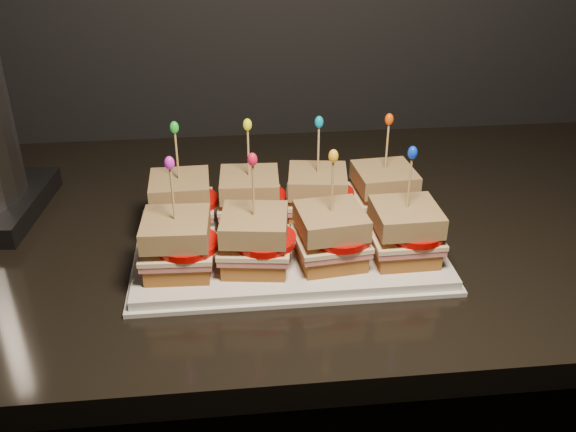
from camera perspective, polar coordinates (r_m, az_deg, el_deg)
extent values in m
cube|color=black|center=(1.26, 0.87, -18.46)|extent=(2.41, 0.67, 0.83)
cube|color=black|center=(0.99, 1.06, -1.03)|extent=(2.45, 0.71, 0.04)
cube|color=white|center=(0.89, 0.00, -2.60)|extent=(0.41, 0.25, 0.02)
cube|color=white|center=(0.89, 0.00, -2.93)|extent=(0.42, 0.26, 0.01)
cube|color=brown|center=(0.93, -9.36, -0.14)|extent=(0.08, 0.08, 0.02)
cube|color=#BB5354|center=(0.92, -9.43, 0.69)|extent=(0.09, 0.09, 0.01)
cube|color=beige|center=(0.92, -9.47, 1.07)|extent=(0.09, 0.09, 0.01)
cylinder|color=#B40704|center=(0.91, -8.77, 1.35)|extent=(0.08, 0.08, 0.01)
cube|color=#5F350D|center=(0.91, -9.60, 2.52)|extent=(0.08, 0.08, 0.03)
cylinder|color=tan|center=(0.89, -9.83, 5.06)|extent=(0.00, 0.00, 0.09)
ellipsoid|color=green|center=(0.87, -10.07, 7.77)|extent=(0.01, 0.01, 0.02)
cube|color=brown|center=(0.93, -3.37, 0.17)|extent=(0.08, 0.08, 0.02)
cube|color=#BB5354|center=(0.92, -3.39, 0.99)|extent=(0.09, 0.09, 0.01)
cube|color=beige|center=(0.92, -3.41, 1.38)|extent=(0.09, 0.09, 0.01)
cylinder|color=#B40704|center=(0.91, -2.64, 1.67)|extent=(0.08, 0.08, 0.01)
cube|color=#5F350D|center=(0.90, -3.45, 2.84)|extent=(0.09, 0.09, 0.03)
cylinder|color=tan|center=(0.89, -3.54, 5.39)|extent=(0.00, 0.00, 0.09)
ellipsoid|color=#EFFC10|center=(0.87, -3.62, 8.11)|extent=(0.01, 0.01, 0.02)
cube|color=brown|center=(0.93, 2.58, 0.47)|extent=(0.09, 0.09, 0.02)
cube|color=#BB5354|center=(0.93, 2.60, 1.29)|extent=(0.10, 0.10, 0.01)
cube|color=beige|center=(0.92, 2.61, 1.68)|extent=(0.10, 0.10, 0.01)
cylinder|color=#B40704|center=(0.92, 3.42, 1.96)|extent=(0.08, 0.08, 0.01)
cube|color=#5F350D|center=(0.91, 2.65, 3.12)|extent=(0.09, 0.09, 0.03)
cylinder|color=tan|center=(0.89, 2.71, 5.65)|extent=(0.00, 0.00, 0.09)
ellipsoid|color=#048EB8|center=(0.88, 2.78, 8.35)|extent=(0.01, 0.01, 0.02)
cube|color=brown|center=(0.95, 8.37, 0.76)|extent=(0.09, 0.09, 0.02)
cube|color=#BB5354|center=(0.95, 8.43, 1.56)|extent=(0.09, 0.09, 0.01)
cube|color=beige|center=(0.94, 8.46, 1.94)|extent=(0.10, 0.09, 0.01)
cylinder|color=#B40704|center=(0.94, 9.29, 2.22)|extent=(0.08, 0.08, 0.01)
cube|color=#5F350D|center=(0.93, 8.57, 3.36)|extent=(0.09, 0.09, 0.03)
cylinder|color=tan|center=(0.91, 8.77, 5.85)|extent=(0.00, 0.00, 0.09)
ellipsoid|color=#E94202|center=(0.90, 8.99, 8.49)|extent=(0.01, 0.01, 0.02)
cube|color=brown|center=(0.83, -9.66, -4.01)|extent=(0.08, 0.08, 0.02)
cube|color=#BB5354|center=(0.82, -9.75, -3.13)|extent=(0.09, 0.09, 0.01)
cube|color=beige|center=(0.82, -9.79, -2.71)|extent=(0.09, 0.09, 0.01)
cylinder|color=#B40704|center=(0.81, -9.00, -2.44)|extent=(0.08, 0.08, 0.01)
cube|color=#5F350D|center=(0.80, -9.94, -1.13)|extent=(0.09, 0.09, 0.03)
cylinder|color=tan|center=(0.78, -10.21, 1.65)|extent=(0.00, 0.00, 0.09)
ellipsoid|color=#D223C4|center=(0.76, -10.49, 4.65)|extent=(0.01, 0.01, 0.02)
cube|color=brown|center=(0.83, -2.93, -3.68)|extent=(0.09, 0.09, 0.02)
cube|color=#BB5354|center=(0.82, -2.95, -2.79)|extent=(0.10, 0.10, 0.01)
cube|color=beige|center=(0.81, -2.97, -2.37)|extent=(0.10, 0.10, 0.01)
cylinder|color=#B40704|center=(0.81, -2.10, -2.09)|extent=(0.08, 0.08, 0.01)
cube|color=#5F350D|center=(0.80, -3.01, -0.78)|extent=(0.09, 0.09, 0.03)
cylinder|color=tan|center=(0.78, -3.09, 2.02)|extent=(0.00, 0.00, 0.09)
ellipsoid|color=red|center=(0.76, -3.18, 5.04)|extent=(0.01, 0.01, 0.02)
cube|color=brown|center=(0.84, 3.74, -3.30)|extent=(0.09, 0.09, 0.02)
cube|color=#BB5354|center=(0.83, 3.77, -2.41)|extent=(0.10, 0.09, 0.01)
cube|color=beige|center=(0.82, 3.79, -2.00)|extent=(0.10, 0.10, 0.01)
cylinder|color=#B40704|center=(0.82, 4.70, -1.71)|extent=(0.08, 0.08, 0.01)
cube|color=#5F350D|center=(0.81, 3.85, -0.43)|extent=(0.09, 0.09, 0.03)
cylinder|color=tan|center=(0.79, 3.95, 2.35)|extent=(0.00, 0.00, 0.09)
ellipsoid|color=#F3AB1D|center=(0.77, 4.06, 5.34)|extent=(0.01, 0.01, 0.02)
cube|color=brown|center=(0.86, 10.17, -2.89)|extent=(0.08, 0.08, 0.02)
cube|color=#BB5354|center=(0.85, 10.26, -2.02)|extent=(0.09, 0.09, 0.01)
cube|color=beige|center=(0.84, 10.30, -1.61)|extent=(0.09, 0.09, 0.01)
cylinder|color=#B40704|center=(0.84, 11.24, -1.33)|extent=(0.08, 0.08, 0.01)
cube|color=#5F350D|center=(0.83, 10.45, -0.08)|extent=(0.08, 0.08, 0.03)
cylinder|color=tan|center=(0.81, 10.72, 2.64)|extent=(0.00, 0.00, 0.09)
ellipsoid|color=#0B33D5|center=(0.79, 11.02, 5.55)|extent=(0.01, 0.01, 0.02)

